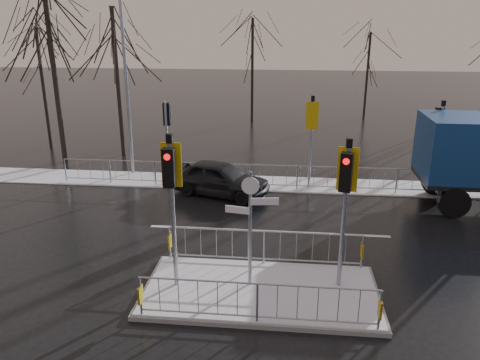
# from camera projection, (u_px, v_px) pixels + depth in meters

# --- Properties ---
(ground) EXTENTS (120.00, 120.00, 0.00)m
(ground) POSITION_uv_depth(u_px,v_px,m) (261.00, 294.00, 12.02)
(ground) COLOR black
(ground) RESTS_ON ground
(snow_verge) EXTENTS (30.00, 2.00, 0.04)m
(snow_verge) POSITION_uv_depth(u_px,v_px,m) (273.00, 184.00, 20.11)
(snow_verge) COLOR white
(snow_verge) RESTS_ON ground
(lane_markings) EXTENTS (8.00, 11.38, 0.01)m
(lane_markings) POSITION_uv_depth(u_px,v_px,m) (260.00, 301.00, 11.70)
(lane_markings) COLOR silver
(lane_markings) RESTS_ON ground
(traffic_island) EXTENTS (6.00, 3.04, 4.15)m
(traffic_island) POSITION_uv_depth(u_px,v_px,m) (260.00, 280.00, 11.90)
(traffic_island) COLOR slate
(traffic_island) RESTS_ON ground
(far_kerb_fixtures) EXTENTS (18.00, 0.65, 3.83)m
(far_kerb_fixtures) POSITION_uv_depth(u_px,v_px,m) (280.00, 165.00, 19.29)
(far_kerb_fixtures) COLOR #959AA2
(far_kerb_fixtures) RESTS_ON ground
(car_far_lane) EXTENTS (4.36, 2.84, 1.38)m
(car_far_lane) POSITION_uv_depth(u_px,v_px,m) (219.00, 178.00, 18.73)
(car_far_lane) COLOR black
(car_far_lane) RESTS_ON ground
(tree_near_a) EXTENTS (4.75, 4.75, 8.97)m
(tree_near_a) POSITION_uv_depth(u_px,v_px,m) (49.00, 34.00, 21.46)
(tree_near_a) COLOR black
(tree_near_a) RESTS_ON ground
(tree_near_b) EXTENTS (4.00, 4.00, 7.55)m
(tree_near_b) POSITION_uv_depth(u_px,v_px,m) (115.00, 54.00, 22.94)
(tree_near_b) COLOR black
(tree_near_b) RESTS_ON ground
(tree_near_c) EXTENTS (3.50, 3.50, 6.61)m
(tree_near_c) POSITION_uv_depth(u_px,v_px,m) (40.00, 65.00, 24.53)
(tree_near_c) COLOR black
(tree_near_c) RESTS_ON ground
(tree_far_a) EXTENTS (3.75, 3.75, 7.08)m
(tree_far_a) POSITION_uv_depth(u_px,v_px,m) (252.00, 50.00, 31.40)
(tree_far_a) COLOR black
(tree_far_a) RESTS_ON ground
(tree_far_b) EXTENTS (3.25, 3.25, 6.14)m
(tree_far_b) POSITION_uv_depth(u_px,v_px,m) (368.00, 59.00, 32.70)
(tree_far_b) COLOR black
(tree_far_b) RESTS_ON ground
(street_lamp_left) EXTENTS (1.25, 0.18, 8.20)m
(street_lamp_left) POSITION_uv_depth(u_px,v_px,m) (127.00, 74.00, 20.17)
(street_lamp_left) COLOR #959AA2
(street_lamp_left) RESTS_ON ground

